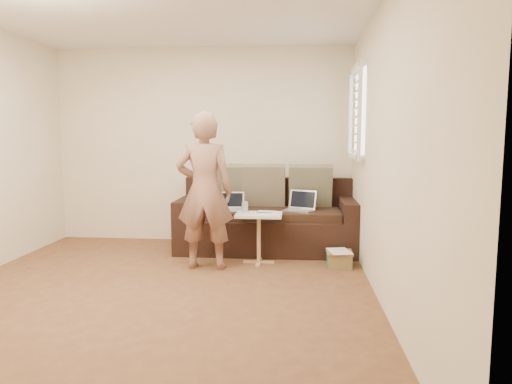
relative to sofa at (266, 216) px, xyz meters
The scene contains 16 objects.
floor 2.04m from the sofa, 116.89° to the right, with size 4.50×4.50×0.00m, color brown.
wall_back 1.34m from the sofa, 152.18° to the left, with size 4.00×4.00×0.00m, color beige.
wall_right 2.26m from the sofa, 58.21° to the right, with size 4.50×4.50×0.00m, color beige.
window_blinds 1.67m from the sofa, 14.68° to the right, with size 0.12×0.88×1.08m, color white, non-canonical shape.
sofa is the anchor object (origin of this frame).
pillow_left 0.74m from the sofa, 159.96° to the left, with size 0.55×0.14×0.55m, color #5C5944, non-canonical shape.
pillow_mid 0.43m from the sofa, 103.12° to the left, with size 0.55×0.14×0.55m, color #645C47, non-canonical shape.
pillow_right 0.69m from the sofa, 20.05° to the left, with size 0.55×0.14×0.55m, color #5C5944, non-canonical shape.
laptop_silver 0.44m from the sofa, 19.35° to the right, with size 0.35×0.26×0.24m, color #B7BABC, non-canonical shape.
laptop_white 0.46m from the sofa, 162.33° to the right, with size 0.30×0.22×0.22m, color white, non-canonical shape.
person 1.15m from the sofa, 124.85° to the right, with size 0.62×0.42×1.70m, color brown.
side_table 0.64m from the sofa, 94.24° to the right, with size 0.52×0.36×0.57m, color silver, non-canonical shape.
drinking_glass 0.62m from the sofa, 111.47° to the right, with size 0.07×0.07×0.12m, color silver, non-canonical shape.
scissors 0.63m from the sofa, 88.77° to the right, with size 0.18×0.10×0.02m, color silver, non-canonical shape.
paper_on_table 0.60m from the sofa, 88.20° to the right, with size 0.21×0.30×0.00m, color white, non-canonical shape.
striped_box 1.16m from the sofa, 39.72° to the right, with size 0.28×0.28×0.18m, color #DB5E20, non-canonical shape.
Camera 1 is at (1.27, -3.96, 1.44)m, focal length 32.49 mm.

